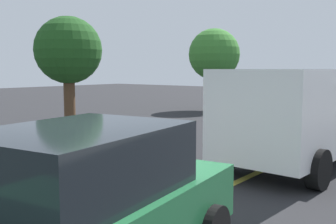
{
  "coord_description": "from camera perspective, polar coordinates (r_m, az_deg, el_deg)",
  "views": [
    {
      "loc": [
        -3.27,
        -3.64,
        2.2
      ],
      "look_at": [
        2.69,
        1.04,
        1.39
      ],
      "focal_mm": 42.76,
      "sensor_mm": 36.0,
      "label": 1
    }
  ],
  "objects": [
    {
      "name": "lane_marking_centre",
      "position": [
        7.58,
        7.79,
        -10.76
      ],
      "size": [
        28.0,
        0.16,
        0.01
      ],
      "primitive_type": "cube",
      "color": "#E0D14C"
    },
    {
      "name": "white_van",
      "position": [
        9.72,
        18.99,
        0.29
      ],
      "size": [
        5.29,
        2.46,
        2.2
      ],
      "color": "white",
      "rests_on": "ground_plane"
    },
    {
      "name": "car_blue_behind_van",
      "position": [
        17.56,
        14.43,
        1.43
      ],
      "size": [
        4.42,
        2.12,
        1.63
      ],
      "color": "#2D479E",
      "rests_on": "ground_plane"
    },
    {
      "name": "car_green_near_curb",
      "position": [
        4.07,
        -13.82,
        -13.9
      ],
      "size": [
        4.45,
        2.42,
        1.64
      ],
      "color": "#236B3D",
      "rests_on": "ground_plane"
    },
    {
      "name": "tree_centre_verge",
      "position": [
        21.64,
        6.59,
        8.16
      ],
      "size": [
        2.72,
        2.72,
        4.35
      ],
      "color": "#513823",
      "rests_on": "ground_plane"
    },
    {
      "name": "tree_right_verge",
      "position": [
        13.67,
        -14.03,
        8.37
      ],
      "size": [
        2.21,
        2.21,
        3.93
      ],
      "color": "#513823",
      "rests_on": "ground_plane"
    }
  ]
}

